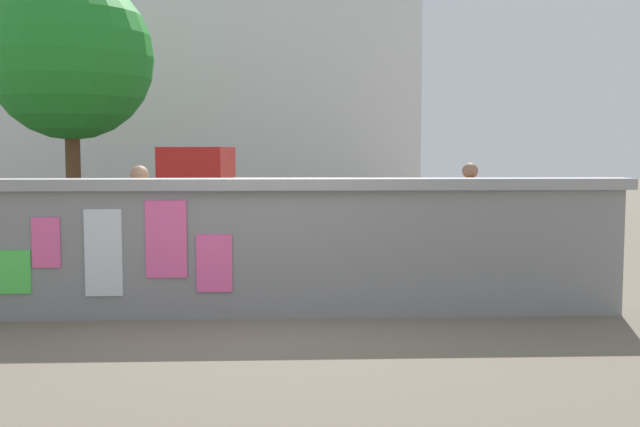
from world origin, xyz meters
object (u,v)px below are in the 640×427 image
bicycle_near (268,248)px  tree_roadside (70,58)px  person_walking (140,220)px  motorcycle (91,243)px  auto_rickshaw_truck (249,197)px  bicycle_far (346,267)px  person_bystander (469,208)px

bicycle_near → tree_roadside: 8.31m
person_walking → tree_roadside: bearing=110.3°
motorcycle → tree_roadside: (-1.95, 6.23, 3.36)m
auto_rickshaw_truck → bicycle_far: auto_rickshaw_truck is taller
bicycle_far → tree_roadside: 10.24m
bicycle_far → tree_roadside: size_ratio=0.30×
auto_rickshaw_truck → bicycle_near: size_ratio=2.20×
motorcycle → bicycle_near: bearing=3.1°
bicycle_near → bicycle_far: same height
motorcycle → bicycle_near: 2.53m
motorcycle → person_walking: person_walking is taller
person_walking → bicycle_near: bearing=56.0°
auto_rickshaw_truck → motorcycle: auto_rickshaw_truck is taller
auto_rickshaw_truck → bicycle_far: 5.49m
motorcycle → bicycle_far: 3.92m
motorcycle → tree_roadside: size_ratio=0.33×
bicycle_far → person_walking: size_ratio=1.05×
motorcycle → person_walking: (1.09, -1.99, 0.52)m
bicycle_near → person_walking: 2.65m
person_bystander → tree_roadside: bearing=137.4°
auto_rickshaw_truck → tree_roadside: tree_roadside is taller
auto_rickshaw_truck → bicycle_near: auto_rickshaw_truck is taller
person_bystander → bicycle_near: bearing=167.6°
auto_rickshaw_truck → person_walking: 5.66m
bicycle_far → auto_rickshaw_truck: bearing=105.4°
motorcycle → bicycle_near: bicycle_near is taller
bicycle_far → motorcycle: bearing=154.4°
bicycle_near → person_bystander: bearing=-12.4°
motorcycle → auto_rickshaw_truck: bearing=59.8°
person_walking → motorcycle: bearing=118.6°
person_walking → person_bystander: (4.26, 1.51, 0.00)m
bicycle_near → tree_roadside: (-4.48, 6.09, 3.45)m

